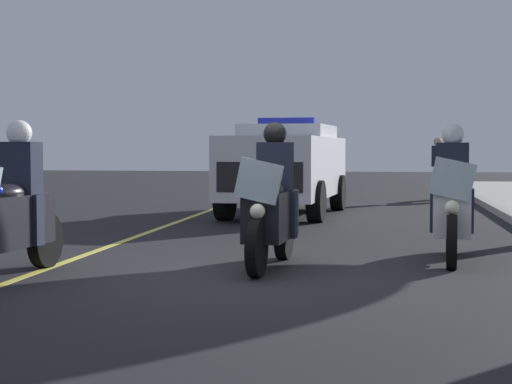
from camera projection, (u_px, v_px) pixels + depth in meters
ground_plane at (251, 273)px, 9.14m from camera, size 80.00×80.00×0.00m
lane_stripe_center at (48, 268)px, 9.51m from camera, size 48.00×0.12×0.01m
police_motorcycle_lead_left at (12, 213)px, 8.83m from camera, size 2.14×0.62×1.72m
police_motorcycle_lead_right at (272, 209)px, 9.55m from camera, size 2.14×0.62×1.72m
police_motorcycle_trailing at (452, 205)px, 10.13m from camera, size 2.14×0.62×1.72m
police_suv at (286, 164)px, 17.10m from camera, size 5.03×2.38×2.05m
cyclist_background at (438, 170)px, 21.52m from camera, size 1.76×0.34×1.69m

